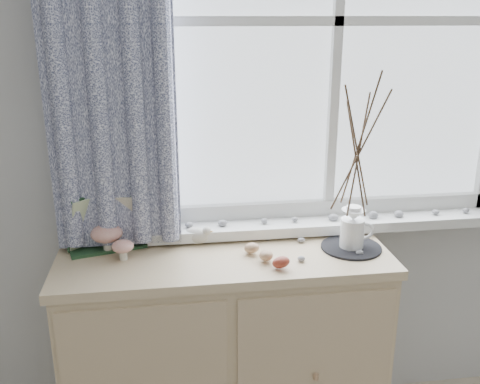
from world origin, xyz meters
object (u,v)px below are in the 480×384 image
at_px(botanical_book, 105,224).
at_px(toadstool_cluster, 111,237).
at_px(twig_pitcher, 358,148).
at_px(sideboard, 226,355).

distance_m(botanical_book, toadstool_cluster, 0.05).
bearing_deg(toadstool_cluster, twig_pitcher, -4.76).
bearing_deg(toadstool_cluster, sideboard, -8.43).
relative_size(sideboard, twig_pitcher, 1.81).
relative_size(toadstool_cluster, twig_pitcher, 0.25).
relative_size(botanical_book, toadstool_cluster, 1.89).
bearing_deg(sideboard, botanical_book, 169.30).
bearing_deg(sideboard, twig_pitcher, -1.59).
height_order(toadstool_cluster, twig_pitcher, twig_pitcher).
xyz_separation_m(botanical_book, twig_pitcher, (0.89, -0.09, 0.27)).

